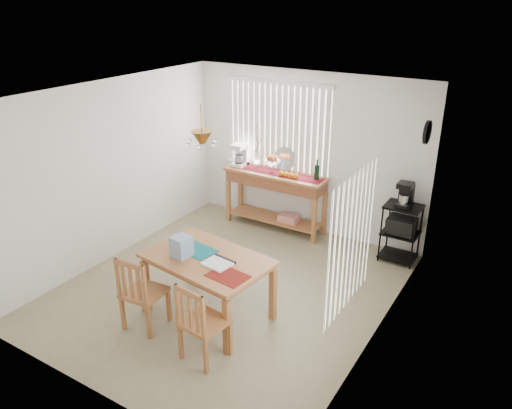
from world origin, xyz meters
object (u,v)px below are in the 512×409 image
Objects in this scene: chair_right at (202,323)px; dining_table at (207,264)px; chair_left at (142,293)px; wire_cart at (401,228)px; cart_items at (405,195)px; sideboard at (276,187)px.

dining_table is at bearing 121.89° from chair_right.
wire_cart is at bearing 56.96° from chair_left.
chair_right is at bearing -109.14° from cart_items.
chair_left is at bearing -123.04° from wire_cart.
dining_table is (0.52, -2.58, -0.03)m from sideboard.
sideboard is at bearing 90.54° from chair_left.
cart_items reaches higher than wire_cart.
cart_items is at bearing 57.03° from chair_left.
wire_cart is at bearing -0.31° from sideboard.
cart_items is 0.38× the size of chair_left.
chair_left is (-2.07, -3.19, -0.57)m from cart_items.
sideboard is 3.43m from chair_right.
chair_left is at bearing 174.74° from chair_right.
sideboard reaches higher than chair_right.
cart_items is at bearing 90.00° from wire_cart.
cart_items is 0.23× the size of dining_table.
chair_left is 1.01× the size of chair_right.
chair_right is at bearing -58.11° from dining_table.
sideboard is 4.82× the size of cart_items.
cart_items is 3.52m from chair_right.
sideboard is 1.10× the size of dining_table.
wire_cart is 2.43× the size of cart_items.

